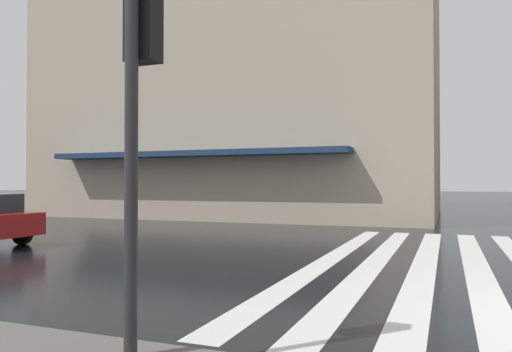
# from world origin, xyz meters

# --- Properties ---
(zebra_crossing) EXTENTS (13.00, 7.50, 0.01)m
(zebra_crossing) POSITION_xyz_m (4.00, 1.01, 0.00)
(zebra_crossing) COLOR silver
(zebra_crossing) RESTS_ON ground_plane
(haussmann_block_mid) EXTENTS (17.94, 20.04, 21.09)m
(haussmann_block_mid) POSITION_xyz_m (20.86, 12.54, 10.33)
(haussmann_block_mid) COLOR tan
(haussmann_block_mid) RESTS_ON ground_plane
(traffic_signal_post) EXTENTS (0.44, 0.30, 3.51)m
(traffic_signal_post) POSITION_xyz_m (-3.33, 4.67, 2.68)
(traffic_signal_post) COLOR #232326
(traffic_signal_post) RESTS_ON sidewalk_pavement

